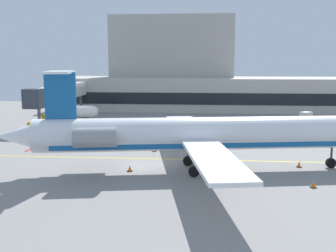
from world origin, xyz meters
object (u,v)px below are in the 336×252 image
(pushback_tractor, at_px, (44,122))
(regional_jet, at_px, (202,134))
(baggage_tug, at_px, (303,120))
(fuel_tank, at_px, (78,112))

(pushback_tractor, bearing_deg, regional_jet, -43.29)
(baggage_tug, distance_m, fuel_tank, 35.28)
(regional_jet, relative_size, fuel_tank, 5.26)
(regional_jet, bearing_deg, pushback_tractor, 136.71)
(regional_jet, xyz_separation_m, fuel_tank, (-20.48, 30.37, -1.92))
(fuel_tank, bearing_deg, baggage_tug, -5.90)
(baggage_tug, bearing_deg, fuel_tank, 174.10)
(regional_jet, relative_size, baggage_tug, 10.47)
(regional_jet, height_order, pushback_tractor, regional_jet)
(pushback_tractor, bearing_deg, baggage_tug, 8.37)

